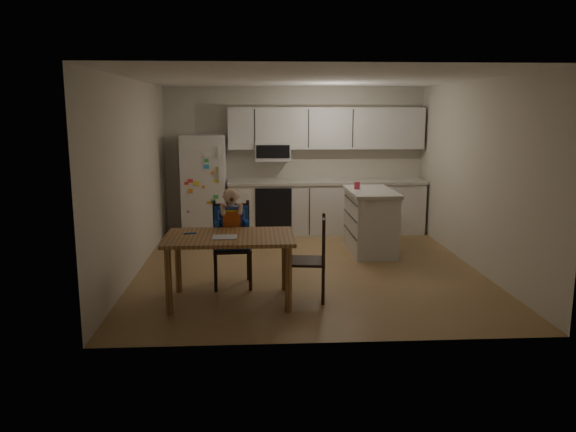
% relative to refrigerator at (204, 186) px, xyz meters
% --- Properties ---
extents(room, '(4.52, 5.01, 2.51)m').
position_rel_refrigerator_xyz_m(room, '(1.55, -1.67, 0.40)').
color(room, olive).
rests_on(room, ground).
extents(refrigerator, '(0.72, 0.70, 1.70)m').
position_rel_refrigerator_xyz_m(refrigerator, '(0.00, 0.00, 0.00)').
color(refrigerator, silver).
rests_on(refrigerator, ground).
extents(kitchen_run, '(3.37, 0.62, 2.15)m').
position_rel_refrigerator_xyz_m(kitchen_run, '(2.05, 0.09, 0.03)').
color(kitchen_run, silver).
rests_on(kitchen_run, ground).
extents(kitchen_island, '(0.66, 1.27, 0.94)m').
position_rel_refrigerator_xyz_m(kitchen_island, '(2.58, -1.31, -0.38)').
color(kitchen_island, silver).
rests_on(kitchen_island, ground).
extents(red_cup, '(0.09, 0.09, 0.11)m').
position_rel_refrigerator_xyz_m(red_cup, '(2.38, -1.19, 0.14)').
color(red_cup, '#C22C49').
rests_on(red_cup, kitchen_island).
extents(dining_table, '(1.41, 0.90, 0.75)m').
position_rel_refrigerator_xyz_m(dining_table, '(0.57, -3.45, -0.20)').
color(dining_table, brown).
rests_on(dining_table, ground).
extents(napkin, '(0.26, 0.23, 0.01)m').
position_rel_refrigerator_xyz_m(napkin, '(0.52, -3.55, -0.09)').
color(napkin, '#B9B9BE').
rests_on(napkin, dining_table).
extents(toddler_spoon, '(0.12, 0.06, 0.02)m').
position_rel_refrigerator_xyz_m(toddler_spoon, '(0.12, -3.35, -0.09)').
color(toddler_spoon, '#174CB6').
rests_on(toddler_spoon, dining_table).
extents(chair_booster, '(0.48, 0.48, 1.20)m').
position_rel_refrigerator_xyz_m(chair_booster, '(0.57, -2.83, -0.13)').
color(chair_booster, black).
rests_on(chair_booster, ground).
extents(chair_side, '(0.47, 0.47, 0.95)m').
position_rel_refrigerator_xyz_m(chair_side, '(1.52, -3.41, -0.31)').
color(chair_side, black).
rests_on(chair_side, ground).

